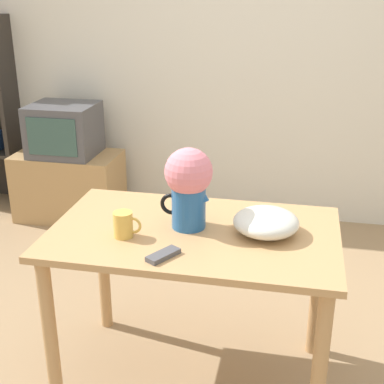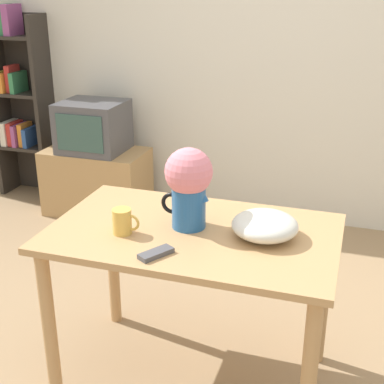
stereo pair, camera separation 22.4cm
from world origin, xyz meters
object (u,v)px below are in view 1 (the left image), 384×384
object	(u,v)px
coffee_mug	(124,225)
tv_set	(64,130)
white_bowl	(266,222)
flower_vase	(189,183)

from	to	relation	value
coffee_mug	tv_set	distance (m)	2.05
coffee_mug	white_bowl	size ratio (longest dim) A/B	0.43
tv_set	flower_vase	bearing A→B (deg)	-50.84
tv_set	white_bowl	bearing A→B (deg)	-44.44
flower_vase	tv_set	size ratio (longest dim) A/B	0.73
coffee_mug	white_bowl	world-z (taller)	coffee_mug
flower_vase	white_bowl	xyz separation A→B (m)	(0.33, -0.00, -0.15)
flower_vase	tv_set	distance (m)	2.08
white_bowl	tv_set	world-z (taller)	tv_set
flower_vase	coffee_mug	xyz separation A→B (m)	(-0.24, -0.15, -0.15)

